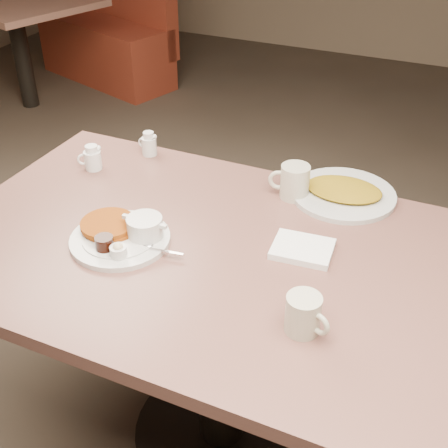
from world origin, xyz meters
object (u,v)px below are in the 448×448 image
at_px(coffee_mug_far, 294,182).
at_px(booth_back_left, 101,27).
at_px(diner_table, 221,301).
at_px(coffee_mug_near, 304,314).
at_px(main_plate, 123,234).
at_px(creamer_right, 149,144).
at_px(creamer_left, 92,158).
at_px(hash_plate, 343,193).

xyz_separation_m(coffee_mug_far, booth_back_left, (-2.25, 2.26, -0.39)).
distance_m(diner_table, booth_back_left, 3.39).
relative_size(coffee_mug_near, coffee_mug_far, 0.91).
distance_m(main_plate, booth_back_left, 3.30).
xyz_separation_m(diner_table, creamer_right, (-0.44, 0.39, 0.21)).
height_order(creamer_left, creamer_right, same).
bearing_deg(coffee_mug_far, booth_back_left, 134.88).
xyz_separation_m(main_plate, creamer_right, (-0.19, 0.46, 0.01)).
bearing_deg(hash_plate, coffee_mug_far, -156.20).
bearing_deg(coffee_mug_far, creamer_left, -171.12).
distance_m(coffee_mug_near, creamer_left, 0.93).
distance_m(diner_table, main_plate, 0.32).
relative_size(creamer_left, creamer_right, 1.00).
height_order(coffee_mug_near, hash_plate, coffee_mug_near).
relative_size(coffee_mug_far, booth_back_left, 0.08).
bearing_deg(creamer_right, hash_plate, -0.01).
xyz_separation_m(main_plate, coffee_mug_far, (0.33, 0.40, 0.03)).
relative_size(main_plate, hash_plate, 1.01).
bearing_deg(hash_plate, creamer_left, -168.33).
bearing_deg(main_plate, creamer_right, 112.33).
distance_m(creamer_right, booth_back_left, 2.83).
height_order(creamer_right, hash_plate, creamer_right).
xyz_separation_m(diner_table, hash_plate, (0.22, 0.39, 0.18)).
bearing_deg(main_plate, coffee_mug_far, 49.95).
relative_size(main_plate, booth_back_left, 0.20).
height_order(diner_table, booth_back_left, booth_back_left).
distance_m(coffee_mug_near, coffee_mug_far, 0.56).
height_order(creamer_left, hash_plate, creamer_left).
xyz_separation_m(main_plate, hash_plate, (0.47, 0.46, -0.01)).
distance_m(main_plate, coffee_mug_far, 0.52).
bearing_deg(hash_plate, booth_back_left, 137.32).
distance_m(hash_plate, booth_back_left, 3.27).
distance_m(coffee_mug_far, creamer_left, 0.64).
relative_size(diner_table, main_plate, 4.71).
height_order(coffee_mug_far, creamer_right, coffee_mug_far).
distance_m(main_plate, hash_plate, 0.65).
xyz_separation_m(hash_plate, booth_back_left, (-2.39, 2.20, -0.35)).
bearing_deg(coffee_mug_near, booth_back_left, 131.39).
bearing_deg(main_plate, hash_plate, 44.21).
height_order(diner_table, hash_plate, hash_plate).
height_order(main_plate, coffee_mug_near, coffee_mug_near).
relative_size(coffee_mug_near, creamer_left, 1.46).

